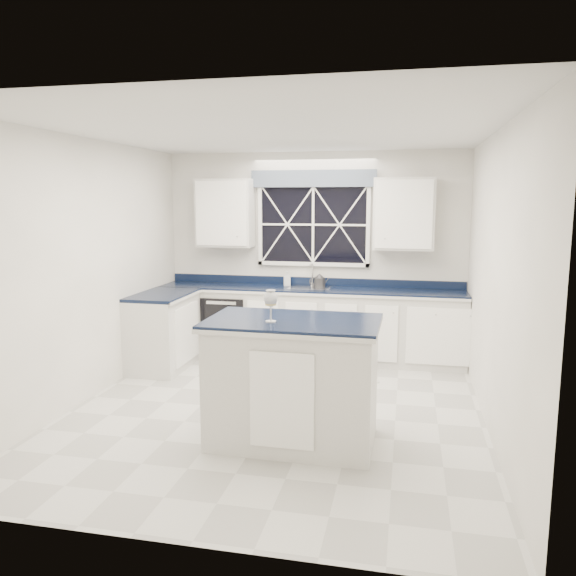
% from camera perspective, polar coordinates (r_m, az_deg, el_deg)
% --- Properties ---
extents(ground, '(4.50, 4.50, 0.00)m').
position_cam_1_polar(ground, '(5.70, -1.30, -12.39)').
color(ground, silver).
rests_on(ground, ground).
extents(back_wall, '(4.00, 0.10, 2.70)m').
position_cam_1_polar(back_wall, '(7.55, 2.61, 3.43)').
color(back_wall, white).
rests_on(back_wall, ground).
extents(base_cabinets, '(3.99, 1.60, 0.90)m').
position_cam_1_polar(base_cabinets, '(7.31, -0.61, -3.90)').
color(base_cabinets, silver).
rests_on(base_cabinets, ground).
extents(countertop, '(3.98, 0.64, 0.04)m').
position_cam_1_polar(countertop, '(7.31, 2.20, -0.15)').
color(countertop, black).
rests_on(countertop, base_cabinets).
extents(dishwasher, '(0.60, 0.58, 0.82)m').
position_cam_1_polar(dishwasher, '(7.67, -5.96, -3.64)').
color(dishwasher, black).
rests_on(dishwasher, ground).
extents(window, '(1.65, 0.09, 1.26)m').
position_cam_1_polar(window, '(7.48, 2.57, 7.06)').
color(window, black).
rests_on(window, ground).
extents(upper_cabinets, '(3.10, 0.34, 0.90)m').
position_cam_1_polar(upper_cabinets, '(7.35, 2.42, 7.57)').
color(upper_cabinets, silver).
rests_on(upper_cabinets, ground).
extents(faucet, '(0.05, 0.20, 0.30)m').
position_cam_1_polar(faucet, '(7.48, 2.46, 1.43)').
color(faucet, silver).
rests_on(faucet, countertop).
extents(island, '(1.46, 0.89, 1.08)m').
position_cam_1_polar(island, '(4.86, 0.50, -9.43)').
color(island, silver).
rests_on(island, ground).
extents(rug, '(1.38, 0.98, 0.02)m').
position_cam_1_polar(rug, '(6.90, 3.64, -8.48)').
color(rug, beige).
rests_on(rug, ground).
extents(kettle, '(0.26, 0.16, 0.18)m').
position_cam_1_polar(kettle, '(7.37, 3.19, 0.73)').
color(kettle, '#313133').
rests_on(kettle, countertop).
extents(wine_glass, '(0.11, 0.11, 0.27)m').
position_cam_1_polar(wine_glass, '(4.60, -1.77, -1.21)').
color(wine_glass, silver).
rests_on(wine_glass, island).
extents(soap_bottle, '(0.11, 0.11, 0.19)m').
position_cam_1_polar(soap_bottle, '(7.48, -0.10, 0.96)').
color(soap_bottle, silver).
rests_on(soap_bottle, countertop).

